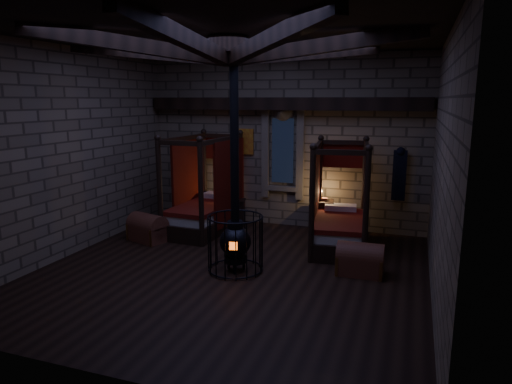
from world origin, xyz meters
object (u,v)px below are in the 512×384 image
(bed_right, at_px, (339,222))
(trunk_left, at_px, (148,229))
(trunk_right, at_px, (360,260))
(stove, at_px, (235,238))
(bed_left, at_px, (205,208))

(bed_right, xyz_separation_m, trunk_left, (-4.16, -0.99, -0.27))
(trunk_right, relative_size, stove, 0.21)
(bed_right, height_order, trunk_right, bed_right)
(bed_left, relative_size, bed_right, 1.01)
(bed_left, distance_m, bed_right, 3.29)
(trunk_left, xyz_separation_m, stove, (2.56, -1.07, 0.35))
(bed_left, bearing_deg, trunk_left, -123.58)
(bed_left, height_order, trunk_right, bed_left)
(bed_right, relative_size, trunk_right, 2.68)
(trunk_right, xyz_separation_m, stove, (-2.22, -0.59, 0.36))
(trunk_right, bearing_deg, bed_left, 156.02)
(trunk_left, relative_size, trunk_right, 1.18)
(bed_right, relative_size, stove, 0.56)
(bed_left, relative_size, trunk_right, 2.71)
(bed_right, bearing_deg, trunk_right, -74.32)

